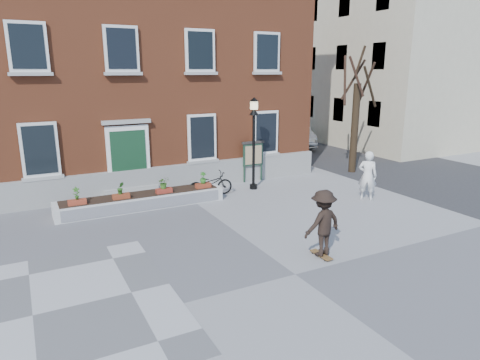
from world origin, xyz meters
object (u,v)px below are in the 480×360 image
lamp_post (254,131)px  skateboarder (323,223)px  parked_car (295,134)px  notice_board (253,154)px  bicycle (210,184)px  bystander (367,176)px

lamp_post → skateboarder: lamp_post is taller
parked_car → notice_board: bearing=-115.4°
bicycle → parked_car: size_ratio=0.38×
notice_board → bicycle: bearing=-155.3°
bystander → notice_board: bearing=-13.8°
bystander → parked_car: bearing=-64.0°
parked_car → skateboarder: bearing=-101.9°
lamp_post → bystander: bearing=-47.6°
bicycle → lamp_post: lamp_post is taller
parked_car → notice_board: 9.97m
bicycle → parked_car: 12.82m
notice_board → bystander: bearing=-61.2°
bicycle → skateboarder: (0.33, -6.90, 0.50)m
lamp_post → notice_board: lamp_post is taller
bystander → notice_board: (-2.56, 4.66, 0.27)m
bystander → lamp_post: (-3.19, 3.50, 1.55)m
bicycle → lamp_post: bearing=-82.4°
bicycle → bystander: size_ratio=0.96×
parked_car → bystander: (-4.56, -11.63, 0.16)m
bystander → skateboarder: 6.05m
lamp_post → skateboarder: 7.37m
lamp_post → parked_car: bearing=46.4°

